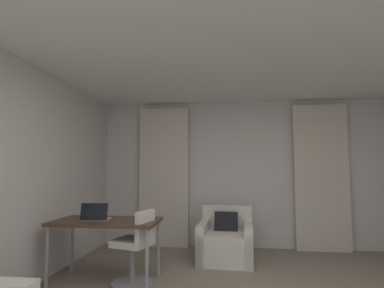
# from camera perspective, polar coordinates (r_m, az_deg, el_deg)

# --- Properties ---
(wall_window) EXTENTS (5.12, 0.06, 2.60)m
(wall_window) POSITION_cam_1_polar(r_m,az_deg,el_deg) (5.53, 9.07, -5.54)
(wall_window) COLOR silver
(wall_window) RESTS_ON ground
(ceiling) EXTENTS (5.12, 6.12, 0.06)m
(ceiling) POSITION_cam_1_polar(r_m,az_deg,el_deg) (2.81, 11.50, 22.01)
(ceiling) COLOR white
(ceiling) RESTS_ON wall_left
(curtain_left_panel) EXTENTS (0.90, 0.06, 2.50)m
(curtain_left_panel) POSITION_cam_1_polar(r_m,az_deg,el_deg) (5.52, -5.37, -6.11)
(curtain_left_panel) COLOR beige
(curtain_left_panel) RESTS_ON ground
(curtain_right_panel) EXTENTS (0.90, 0.06, 2.50)m
(curtain_right_panel) POSITION_cam_1_polar(r_m,az_deg,el_deg) (5.63, 23.32, -5.70)
(curtain_right_panel) COLOR beige
(curtain_right_panel) RESTS_ON ground
(armchair) EXTENTS (0.85, 0.92, 0.78)m
(armchair) POSITION_cam_1_polar(r_m,az_deg,el_deg) (4.85, 6.45, -17.92)
(armchair) COLOR silver
(armchair) RESTS_ON ground
(desk) EXTENTS (1.29, 0.67, 0.74)m
(desk) POSITION_cam_1_polar(r_m,az_deg,el_deg) (4.00, -15.89, -14.56)
(desk) COLOR #4C3828
(desk) RESTS_ON ground
(desk_chair) EXTENTS (0.49, 0.49, 0.88)m
(desk_chair) POSITION_cam_1_polar(r_m,az_deg,el_deg) (3.85, -10.70, -19.43)
(desk_chair) COLOR gray
(desk_chair) RESTS_ON ground
(laptop) EXTENTS (0.35, 0.29, 0.22)m
(laptop) POSITION_cam_1_polar(r_m,az_deg,el_deg) (3.97, -17.79, -12.99)
(laptop) COLOR #ADADB2
(laptop) RESTS_ON desk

